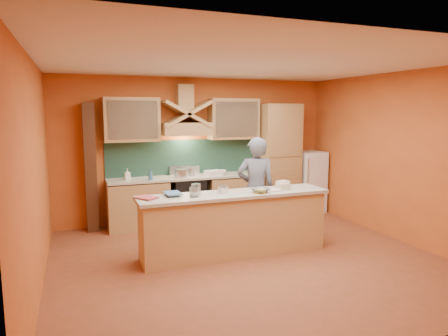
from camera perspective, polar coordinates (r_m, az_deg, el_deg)
name	(u,v)px	position (r m, az deg, el deg)	size (l,w,h in m)	color
floor	(248,260)	(5.99, 3.49, -12.93)	(5.50, 5.00, 0.01)	brown
ceiling	(250,63)	(5.63, 3.74, 14.72)	(5.50, 5.00, 0.01)	white
wall_back	(198,149)	(7.98, -3.79, 2.68)	(5.50, 0.02, 2.80)	#C45D26
wall_front	(373,202)	(3.55, 20.45, -4.56)	(5.50, 0.02, 2.80)	#C45D26
wall_left	(35,176)	(5.17, -25.39, -1.00)	(0.02, 5.00, 2.80)	#C45D26
wall_right	(401,157)	(7.22, 23.95, 1.44)	(0.02, 5.00, 2.80)	#C45D26
base_cabinet_left	(138,205)	(7.57, -12.18, -5.22)	(1.10, 0.60, 0.86)	#B08550
base_cabinet_right	(233,197)	(8.06, 1.34, -4.23)	(1.10, 0.60, 0.86)	#B08550
counter_top	(187,177)	(7.67, -5.25, -1.32)	(3.00, 0.62, 0.04)	#BDB3A0
stove	(188,200)	(7.76, -5.20, -4.60)	(0.60, 0.58, 0.90)	black
backsplash	(183,157)	(7.90, -5.83, 1.51)	(3.00, 0.03, 0.70)	#1A3B30
range_hood	(186,129)	(7.62, -5.44, 5.58)	(0.92, 0.50, 0.24)	#B08550
hood_chimney	(184,98)	(7.72, -5.69, 9.91)	(0.30, 0.30, 0.50)	#B08550
upper_cabinet_left	(132,120)	(7.49, -13.06, 6.74)	(1.00, 0.35, 0.80)	#B08550
upper_cabinet_right	(234,119)	(8.01, 1.37, 7.02)	(1.00, 0.35, 0.80)	#B08550
pantry_column	(278,160)	(8.36, 7.72, 1.15)	(0.80, 0.60, 2.30)	#B08550
fridge	(308,181)	(8.81, 11.96, -1.89)	(0.58, 0.60, 1.30)	white
trim_column_left	(90,168)	(7.52, -18.55, 0.03)	(0.20, 0.30, 2.30)	#472816
island_body	(234,226)	(6.08, 1.49, -8.24)	(2.80, 0.55, 0.88)	tan
island_top	(234,195)	(5.96, 1.50, -3.81)	(2.90, 0.62, 0.05)	#BDB3A0
person	(256,189)	(6.65, 4.56, -3.04)	(0.63, 0.41, 1.73)	slate
pot_large	(182,174)	(7.55, -6.07, -0.90)	(0.25, 0.25, 0.15)	silver
pot_small	(189,173)	(7.72, -5.03, -0.68)	(0.20, 0.20, 0.15)	#AFB0B6
soap_bottle_a	(127,174)	(7.43, -13.65, -0.87)	(0.09, 0.09, 0.20)	white
soap_bottle_b	(150,174)	(7.29, -10.47, -0.90)	(0.08, 0.08, 0.21)	#33678D
bowl_back	(220,172)	(7.89, -0.53, -0.60)	(0.24, 0.24, 0.07)	white
dish_rack	(214,173)	(7.67, -1.49, -0.74)	(0.29, 0.23, 0.11)	white
book_lower	(141,199)	(5.59, -11.75, -4.37)	(0.21, 0.29, 0.03)	#C44648
book_upper	(165,194)	(5.77, -8.40, -3.69)	(0.22, 0.31, 0.02)	#466D9A
jar_large	(196,189)	(5.85, -4.02, -3.01)	(0.13, 0.13, 0.16)	silver
jar_small	(194,192)	(5.69, -4.28, -3.43)	(0.13, 0.13, 0.14)	silver
kitchen_scale	(223,190)	(5.92, -0.13, -3.18)	(0.11, 0.11, 0.09)	white
mixing_bowl	(260,191)	(5.99, 5.21, -3.22)	(0.26, 0.26, 0.06)	silver
cloth	(276,190)	(6.18, 7.42, -3.13)	(0.25, 0.19, 0.02)	beige
grocery_bag_a	(283,185)	(6.37, 8.42, -2.36)	(0.18, 0.14, 0.12)	#ECEAC2
grocery_bag_b	(284,187)	(6.25, 8.54, -2.64)	(0.16, 0.13, 0.10)	beige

